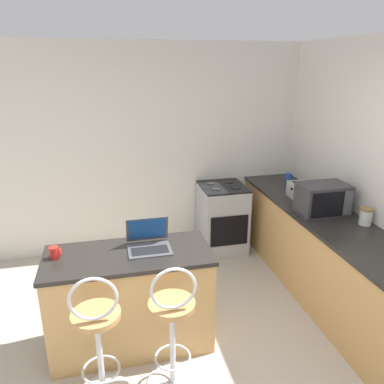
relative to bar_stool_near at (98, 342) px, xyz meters
The scene contains 12 objects.
wall_back 2.63m from the bar_stool_near, 73.76° to the left, with size 12.00×0.06×2.60m.
breakfast_bar 0.61m from the bar_stool_near, 64.33° to the left, with size 1.36×0.61×0.88m.
counter_right 2.41m from the bar_stool_near, 18.59° to the left, with size 0.67×3.26×0.88m.
bar_stool_near is the anchor object (origin of this frame).
bar_stool_far 0.52m from the bar_stool_near, ahead, with size 0.40×0.40×1.07m.
laptop 0.87m from the bar_stool_near, 54.59° to the left, with size 0.35×0.31×0.25m.
microwave 2.51m from the bar_stool_near, 23.14° to the left, with size 0.49×0.33×0.32m.
toaster 2.71m from the bar_stool_near, 32.19° to the left, with size 0.23×0.29×0.18m.
stove_range 2.58m from the bar_stool_near, 53.17° to the left, with size 0.56×0.61×0.89m.
mug_blue 3.24m from the bar_stool_near, 40.49° to the left, with size 0.10×0.08×0.10m.
mug_red 0.79m from the bar_stool_near, 117.11° to the left, with size 0.09×0.07×0.10m.
storage_jar 2.62m from the bar_stool_near, 13.93° to the left, with size 0.12×0.12×0.17m.
Camera 1 is at (-0.54, -1.86, 2.34)m, focal length 35.00 mm.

